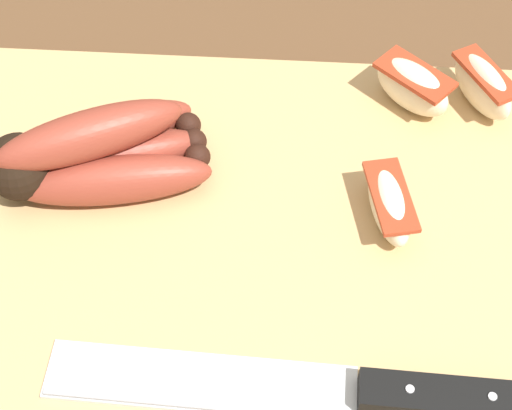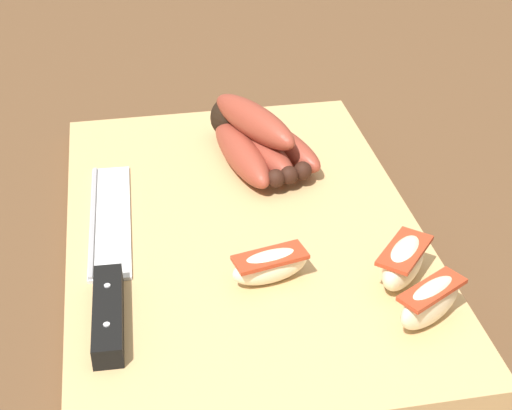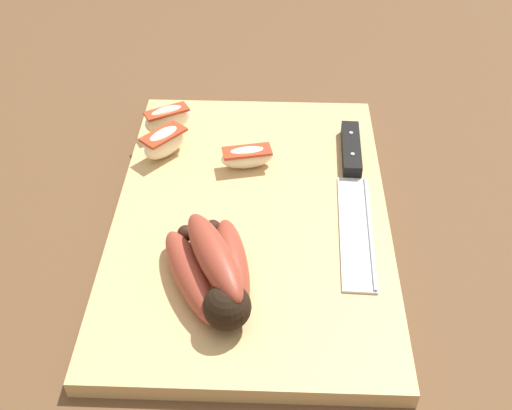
# 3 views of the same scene
# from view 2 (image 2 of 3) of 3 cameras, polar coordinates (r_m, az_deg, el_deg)

# --- Properties ---
(ground_plane) EXTENTS (6.00, 6.00, 0.00)m
(ground_plane) POSITION_cam_2_polar(r_m,az_deg,el_deg) (0.74, 0.12, -2.08)
(ground_plane) COLOR brown
(cutting_board) EXTENTS (0.46, 0.31, 0.02)m
(cutting_board) POSITION_cam_2_polar(r_m,az_deg,el_deg) (0.72, -0.94, -2.10)
(cutting_board) COLOR tan
(cutting_board) RESTS_ON ground_plane
(banana_bunch) EXTENTS (0.15, 0.12, 0.06)m
(banana_bunch) POSITION_cam_2_polar(r_m,az_deg,el_deg) (0.80, -0.17, 4.77)
(banana_bunch) COLOR black
(banana_bunch) RESTS_ON cutting_board
(chefs_knife) EXTENTS (0.28, 0.04, 0.02)m
(chefs_knife) POSITION_cam_2_polar(r_m,az_deg,el_deg) (0.65, -10.53, -5.11)
(chefs_knife) COLOR silver
(chefs_knife) RESTS_ON cutting_board
(apple_wedge_near) EXTENTS (0.04, 0.07, 0.03)m
(apple_wedge_near) POSITION_cam_2_polar(r_m,az_deg,el_deg) (0.64, 1.02, -4.37)
(apple_wedge_near) COLOR #F4E5C1
(apple_wedge_near) RESTS_ON cutting_board
(apple_wedge_middle) EXTENTS (0.06, 0.06, 0.04)m
(apple_wedge_middle) POSITION_cam_2_polar(r_m,az_deg,el_deg) (0.65, 10.52, -4.03)
(apple_wedge_middle) COLOR #F4E5C1
(apple_wedge_middle) RESTS_ON cutting_board
(apple_wedge_far) EXTENTS (0.05, 0.06, 0.04)m
(apple_wedge_far) POSITION_cam_2_polar(r_m,az_deg,el_deg) (0.61, 12.41, -6.79)
(apple_wedge_far) COLOR #F4E5C1
(apple_wedge_far) RESTS_ON cutting_board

